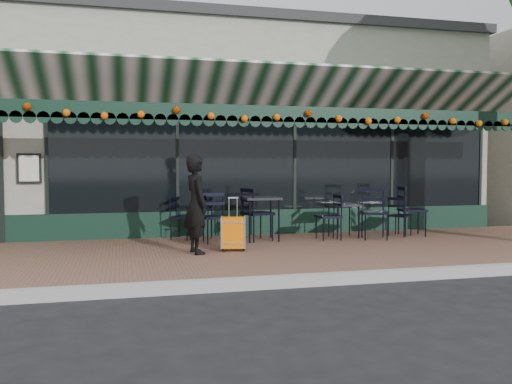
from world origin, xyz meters
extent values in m
plane|color=black|center=(0.00, 0.00, 0.00)|extent=(80.00, 80.00, 0.00)
cube|color=brown|center=(0.00, 2.00, 0.07)|extent=(18.00, 4.00, 0.15)
cube|color=#9E9E99|center=(0.00, -0.08, 0.07)|extent=(18.00, 0.16, 0.15)
cube|color=gray|center=(0.00, 8.00, 2.25)|extent=(12.00, 8.00, 4.50)
cube|color=black|center=(1.20, 3.98, 1.65)|extent=(9.20, 0.04, 2.00)
cube|color=silver|center=(-3.70, 3.94, 1.50)|extent=(0.42, 0.04, 0.55)
cube|color=black|center=(0.00, 2.52, 2.46)|extent=(12.00, 0.03, 0.28)
cylinder|color=#EC5107|center=(0.00, 2.46, 2.44)|extent=(11.60, 0.12, 0.12)
imported|color=black|center=(-0.91, 1.93, 0.94)|extent=(0.48, 0.64, 1.58)
cube|color=orange|center=(-0.29, 2.02, 0.46)|extent=(0.42, 0.29, 0.51)
cube|color=black|center=(-0.29, 2.02, 0.18)|extent=(0.42, 0.29, 0.05)
cube|color=silver|center=(-0.29, 2.02, 0.87)|extent=(0.17, 0.06, 0.32)
cube|color=black|center=(2.13, 3.11, 0.79)|extent=(0.53, 0.53, 0.04)
cylinder|color=black|center=(1.91, 2.88, 0.46)|extent=(0.03, 0.03, 0.62)
cylinder|color=black|center=(2.35, 2.88, 0.46)|extent=(0.03, 0.03, 0.62)
cylinder|color=black|center=(1.91, 3.33, 0.46)|extent=(0.03, 0.03, 0.62)
cylinder|color=black|center=(2.35, 3.33, 0.46)|extent=(0.03, 0.03, 0.62)
cube|color=black|center=(0.46, 3.11, 0.94)|extent=(0.66, 0.66, 0.04)
cylinder|color=black|center=(0.18, 2.83, 0.54)|extent=(0.03, 0.03, 0.77)
cylinder|color=black|center=(0.73, 2.83, 0.54)|extent=(0.03, 0.03, 0.77)
cylinder|color=black|center=(0.18, 3.38, 0.54)|extent=(0.03, 0.03, 0.77)
cylinder|color=black|center=(0.73, 3.38, 0.54)|extent=(0.03, 0.03, 0.77)
camera|label=1|loc=(-2.07, -6.66, 1.59)|focal=38.00mm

